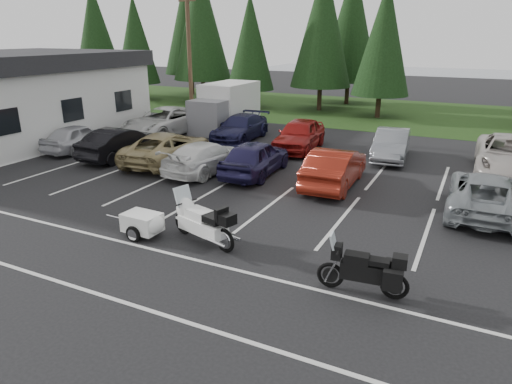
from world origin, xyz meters
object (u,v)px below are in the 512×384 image
Objects in this scene: car_far_4 at (510,156)px; car_far_3 at (391,145)px; car_near_5 at (335,167)px; car_far_2 at (299,135)px; car_far_1 at (240,128)px; car_near_6 at (486,193)px; adventure_motorcycle at (363,266)px; utility_pole at (189,54)px; car_near_1 at (121,143)px; car_near_0 at (78,137)px; cargo_trailer at (142,225)px; box_truck at (222,107)px; car_near_3 at (207,157)px; car_near_4 at (255,157)px; car_far_0 at (165,122)px; car_near_2 at (168,148)px; touring_motorcycle at (203,218)px.

car_far_3 is at bearing 175.90° from car_far_4.
car_far_2 is (-3.50, 5.10, 0.04)m from car_near_5.
car_far_1 is at bearing -40.45° from car_near_5.
adventure_motorcycle reaches higher than car_near_6.
utility_pole is 8.88m from car_near_1.
car_near_0 is 12.47m from cargo_trailer.
car_near_0 is at bearing -116.53° from box_truck.
car_near_0 is 8.30m from car_near_3.
box_truck is 7.06m from car_far_2.
car_near_4 is at bearing 125.26° from adventure_motorcycle.
car_near_6 is at bearing -174.36° from car_near_3.
car_near_5 is at bearing -17.71° from car_far_0.
car_near_6 is at bearing -28.50° from car_far_1.
box_truck is at bearing -83.83° from car_near_2.
car_near_4 is (8.32, -7.52, -3.92)m from utility_pole.
car_near_0 is at bearing -5.13° from car_near_2.
car_far_4 is (20.41, 5.26, 0.11)m from car_near_0.
car_near_4 is 0.95× the size of car_far_2.
car_near_0 is 0.88× the size of car_near_3.
touring_motorcycle reaches higher than car_near_1.
car_far_2 is 4.76m from car_far_3.
car_near_0 reaches higher than cargo_trailer.
box_truck is 1.34× the size of car_near_0.
car_near_2 is at bearing 149.63° from touring_motorcycle.
car_near_0 is 13.99m from car_near_5.
car_near_2 is at bearing -161.15° from car_far_4.
car_near_4 is at bearing -25.60° from car_far_0.
car_near_2 is 10.94m from car_far_3.
car_far_2 is 12.48m from cargo_trailer.
car_near_5 is (3.58, 0.02, -0.00)m from car_near_4.
touring_motorcycle is 2.01m from cargo_trailer.
box_truck is 1.18× the size of car_near_5.
car_near_0 is at bearing -104.05° from car_far_0.
car_near_2 is 1.14× the size of car_near_5.
car_near_6 is at bearing 57.14° from touring_motorcycle.
adventure_motorcycle reaches higher than car_near_3.
car_near_2 is 1.22× the size of car_far_3.
car_far_0 is (-6.53, 5.63, 0.14)m from car_near_3.
cargo_trailer is (8.44, -12.38, -0.45)m from car_far_0.
car_far_3 is (1.25, 5.37, -0.05)m from car_near_5.
car_far_0 is at bearing -112.21° from car_near_0.
car_near_4 is 9.15m from car_near_6.
car_near_5 is 0.98× the size of car_far_2.
car_near_2 is 7.04m from car_far_2.
car_near_5 is 7.19m from touring_motorcycle.
utility_pole is 5.52× the size of cargo_trailer.
touring_motorcycle is 1.75× the size of cargo_trailer.
utility_pole is 4.61m from car_far_0.
car_near_2 is 9.28m from touring_motorcycle.
car_far_2 is at bearing -57.94° from car_near_5.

